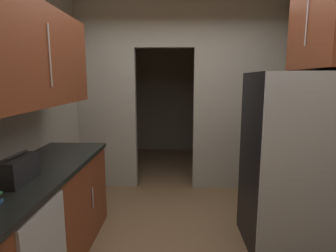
# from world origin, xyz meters

# --- Properties ---
(kitchen_partition) EXTENTS (3.02, 0.12, 2.80)m
(kitchen_partition) POSITION_xyz_m (0.06, 1.72, 1.49)
(kitchen_partition) COLOR #ADA899
(kitchen_partition) RESTS_ON ground
(adjoining_room_shell) EXTENTS (3.02, 2.37, 2.80)m
(adjoining_room_shell) POSITION_xyz_m (0.00, 3.33, 1.40)
(adjoining_room_shell) COLOR gray
(adjoining_room_shell) RESTS_ON ground
(refrigerator) EXTENTS (0.83, 0.79, 1.71)m
(refrigerator) POSITION_xyz_m (1.08, 0.20, 0.85)
(refrigerator) COLOR black
(refrigerator) RESTS_ON ground
(lower_cabinet_run) EXTENTS (0.65, 1.95, 0.91)m
(lower_cabinet_run) POSITION_xyz_m (-1.18, -0.26, 0.46)
(lower_cabinet_run) COLOR brown
(lower_cabinet_run) RESTS_ON ground
(upper_cabinet_counterside) EXTENTS (0.36, 1.75, 0.79)m
(upper_cabinet_counterside) POSITION_xyz_m (-1.18, -0.26, 1.82)
(upper_cabinet_counterside) COLOR brown
(upper_cabinet_fridgeside) EXTENTS (0.36, 0.92, 1.04)m
(upper_cabinet_fridgeside) POSITION_xyz_m (1.33, 0.30, 2.26)
(upper_cabinet_fridgeside) COLOR brown
(boombox) EXTENTS (0.15, 0.34, 0.21)m
(boombox) POSITION_xyz_m (-1.16, -0.54, 1.01)
(boombox) COLOR black
(boombox) RESTS_ON lower_cabinet_run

